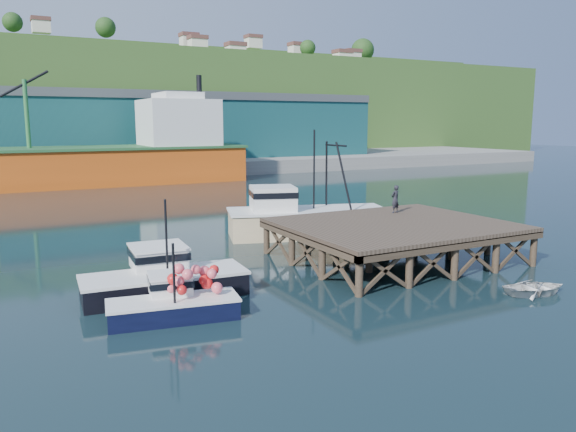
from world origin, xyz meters
TOP-DOWN VIEW (x-y plane):
  - ground at (0.00, 0.00)m, footprint 300.00×300.00m
  - wharf at (5.50, -0.19)m, footprint 12.00×10.00m
  - far_quay at (0.00, 70.00)m, footprint 160.00×40.00m
  - warehouse_mid at (0.00, 65.00)m, footprint 28.00×16.00m
  - warehouse_right at (30.00, 65.00)m, footprint 30.00×16.00m
  - cargo_ship at (-8.46, 48.00)m, footprint 55.50×10.00m
  - hillside at (0.00, 100.00)m, footprint 220.00×50.00m
  - boat_navy at (-8.31, -3.47)m, footprint 5.33×3.21m
  - boat_black at (-7.78, -0.26)m, footprint 7.39×6.19m
  - trawler at (4.34, 8.13)m, footprint 11.38×6.88m
  - dinghy at (7.04, -8.18)m, footprint 3.30×2.71m
  - dockworker at (7.68, 2.71)m, footprint 0.71×0.55m

SIDE VIEW (x-z plane):
  - ground at x=0.00m, z-range 0.00..0.00m
  - dinghy at x=7.04m, z-range 0.00..0.60m
  - boat_navy at x=-8.31m, z-range -0.95..2.23m
  - boat_black at x=-7.78m, z-range -1.41..3.05m
  - far_quay at x=0.00m, z-range 0.00..2.00m
  - trawler at x=4.34m, z-range -2.11..5.07m
  - wharf at x=5.50m, z-range 0.63..3.25m
  - dockworker at x=7.68m, z-range 2.12..3.84m
  - cargo_ship at x=-8.46m, z-range -3.56..10.19m
  - warehouse_mid at x=0.00m, z-range 2.00..11.00m
  - warehouse_right at x=30.00m, z-range 2.00..11.00m
  - hillside at x=0.00m, z-range 0.00..22.00m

